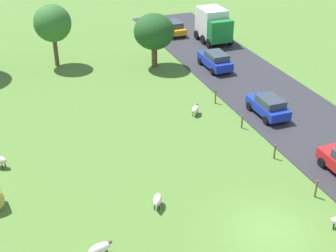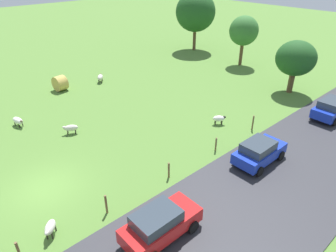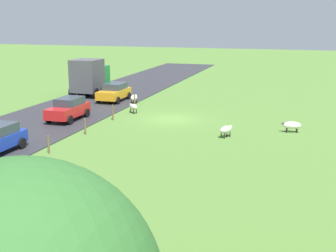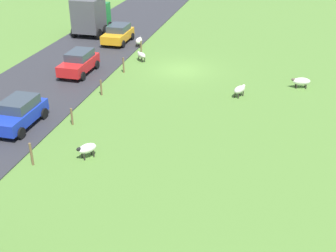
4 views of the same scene
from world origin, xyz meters
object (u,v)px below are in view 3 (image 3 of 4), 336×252
Objects in this scene: sheep_5 at (292,125)px; sheep_6 at (134,98)px; truck_0 at (90,77)px; car_2 at (114,92)px; sheep_1 at (56,165)px; sheep_2 at (226,130)px; sheep_3 at (133,107)px; car_1 at (68,109)px.

sheep_6 reaches higher than sheep_5.
car_2 is at bearing 150.20° from truck_0.
car_2 is at bearing -23.65° from sheep_5.
truck_0 is at bearing -24.73° from sheep_6.
truck_0 is (8.76, -21.01, 1.37)m from sheep_1.
sheep_1 is 0.93× the size of sheep_6.
sheep_2 is at bearing -124.63° from sheep_1.
car_2 is at bearing -15.92° from sheep_6.
sheep_3 is 5.59m from car_2.
car_2 reaches higher than sheep_1.
car_2 reaches higher than sheep_5.
car_1 is 8.15m from car_2.
sheep_5 is 21.30m from truck_0.
sheep_1 reaches higher than sheep_5.
sheep_2 is 0.30× the size of truck_0.
sheep_5 is at bearing 167.82° from sheep_3.
sheep_1 is 12.19m from car_1.
sheep_6 is 0.29× the size of car_2.
truck_0 is at bearing -41.90° from sheep_3.
car_1 reaches higher than sheep_6.
sheep_6 is 2.28m from car_2.
sheep_3 is at bearing -133.26° from car_1.
car_2 is (3.56, -4.30, 0.38)m from sheep_3.
sheep_6 reaches higher than sheep_1.
car_1 is at bearing 4.27° from sheep_5.
car_2 reaches higher than sheep_6.
car_1 is at bearing -63.57° from sheep_1.
sheep_2 reaches higher than sheep_3.
car_1 is (3.63, 3.85, 0.39)m from sheep_3.
sheep_6 is at bearing -69.39° from sheep_3.
sheep_6 is (1.38, -3.68, 0.05)m from sheep_3.
sheep_2 is 15.28m from car_2.
car_1 is 1.01× the size of car_2.
sheep_5 is 0.34× the size of car_2.
sheep_6 is 0.28× the size of car_1.
sheep_3 is at bearing 138.10° from truck_0.
sheep_3 is 0.89× the size of sheep_6.
car_1 reaches higher than sheep_3.
sheep_1 is at bearing 96.93° from sheep_3.
sheep_3 is 9.45m from truck_0.
car_1 is at bearing -6.52° from sheep_2.
sheep_1 is 14.87m from sheep_3.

